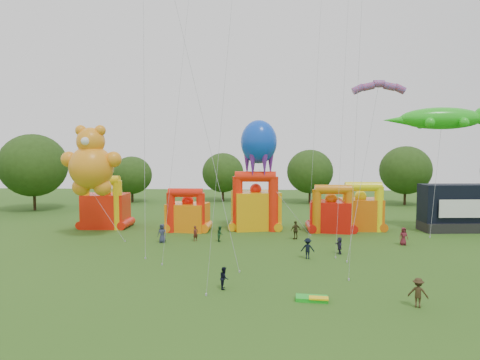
# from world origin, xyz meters

# --- Properties ---
(ground) EXTENTS (160.00, 160.00, 0.00)m
(ground) POSITION_xyz_m (0.00, 0.00, 0.00)
(ground) COLOR #2C5417
(ground) RESTS_ON ground
(tree_ring) EXTENTS (121.09, 123.16, 12.07)m
(tree_ring) POSITION_xyz_m (-1.15, 0.60, 6.26)
(tree_ring) COLOR #352314
(tree_ring) RESTS_ON ground
(bouncy_castle_0) EXTENTS (5.27, 4.31, 6.47)m
(bouncy_castle_0) POSITION_xyz_m (-19.79, 28.13, 2.46)
(bouncy_castle_0) COLOR red
(bouncy_castle_0) RESTS_ON ground
(bouncy_castle_1) EXTENTS (4.96, 4.23, 5.13)m
(bouncy_castle_1) POSITION_xyz_m (-9.32, 26.64, 1.97)
(bouncy_castle_1) COLOR orange
(bouncy_castle_1) RESTS_ON ground
(bouncy_castle_2) EXTENTS (6.20, 5.41, 7.04)m
(bouncy_castle_2) POSITION_xyz_m (-1.33, 28.23, 2.66)
(bouncy_castle_2) COLOR #E99E0C
(bouncy_castle_2) RESTS_ON ground
(bouncy_castle_3) EXTENTS (5.26, 4.51, 5.57)m
(bouncy_castle_3) POSITION_xyz_m (7.53, 27.27, 2.13)
(bouncy_castle_3) COLOR red
(bouncy_castle_3) RESTS_ON ground
(bouncy_castle_4) EXTENTS (4.89, 4.00, 5.81)m
(bouncy_castle_4) POSITION_xyz_m (11.21, 28.56, 2.22)
(bouncy_castle_4) COLOR #D55D0B
(bouncy_castle_4) RESTS_ON ground
(stage_trailer) EXTENTS (9.07, 4.11, 5.55)m
(stage_trailer) POSITION_xyz_m (22.56, 28.48, 2.68)
(stage_trailer) COLOR black
(stage_trailer) RESTS_ON ground
(teddy_bear_kite) EXTENTS (7.40, 4.64, 12.26)m
(teddy_bear_kite) POSITION_xyz_m (-18.31, 21.57, 6.97)
(teddy_bear_kite) COLOR orange
(teddy_bear_kite) RESTS_ON ground
(gecko_kite) EXTENTS (12.36, 6.05, 14.56)m
(gecko_kite) POSITION_xyz_m (19.41, 26.99, 9.03)
(gecko_kite) COLOR green
(gecko_kite) RESTS_ON ground
(octopus_kite) EXTENTS (8.06, 5.37, 13.13)m
(octopus_kite) POSITION_xyz_m (0.72, 26.68, 6.37)
(octopus_kite) COLOR blue
(octopus_kite) RESTS_ON ground
(parafoil_kites) EXTENTS (28.53, 15.24, 29.31)m
(parafoil_kites) POSITION_xyz_m (-6.21, 15.82, 12.85)
(parafoil_kites) COLOR red
(parafoil_kites) RESTS_ON ground
(diamond_kites) EXTENTS (17.34, 22.73, 33.72)m
(diamond_kites) POSITION_xyz_m (1.72, 15.11, 14.80)
(diamond_kites) COLOR red
(diamond_kites) RESTS_ON ground
(folded_kite_bundle) EXTENTS (2.09, 1.25, 0.31)m
(folded_kite_bundle) POSITION_xyz_m (2.86, 3.84, 0.14)
(folded_kite_bundle) COLOR green
(folded_kite_bundle) RESTS_ON ground
(spectator_0) EXTENTS (1.04, 0.78, 1.93)m
(spectator_0) POSITION_xyz_m (-10.74, 20.05, 0.97)
(spectator_0) COLOR #2B3049
(spectator_0) RESTS_ON ground
(spectator_1) EXTENTS (0.68, 0.68, 1.60)m
(spectator_1) POSITION_xyz_m (-7.44, 21.01, 0.80)
(spectator_1) COLOR #521F17
(spectator_1) RESTS_ON ground
(spectator_2) EXTENTS (0.61, 0.78, 1.60)m
(spectator_2) POSITION_xyz_m (-4.85, 20.99, 0.80)
(spectator_2) COLOR #1D4923
(spectator_2) RESTS_ON ground
(spectator_3) EXTENTS (1.27, 0.85, 1.83)m
(spectator_3) POSITION_xyz_m (3.56, 14.34, 0.92)
(spectator_3) COLOR black
(spectator_3) RESTS_ON ground
(spectator_4) EXTENTS (1.25, 0.91, 1.97)m
(spectator_4) POSITION_xyz_m (3.09, 22.51, 0.98)
(spectator_4) COLOR #3A3317
(spectator_4) RESTS_ON ground
(spectator_5) EXTENTS (0.63, 1.49, 1.56)m
(spectator_5) POSITION_xyz_m (6.65, 16.31, 0.78)
(spectator_5) COLOR #29253D
(spectator_5) RESTS_ON ground
(spectator_6) EXTENTS (0.94, 0.67, 1.79)m
(spectator_6) POSITION_xyz_m (13.68, 20.36, 0.90)
(spectator_6) COLOR maroon
(spectator_6) RESTS_ON ground
(spectator_8) EXTENTS (0.64, 0.79, 1.52)m
(spectator_8) POSITION_xyz_m (-2.95, 5.81, 0.76)
(spectator_8) COLOR black
(spectator_8) RESTS_ON ground
(spectator_9) EXTENTS (1.33, 1.03, 1.81)m
(spectator_9) POSITION_xyz_m (9.09, 3.06, 0.91)
(spectator_9) COLOR #362715
(spectator_9) RESTS_ON ground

